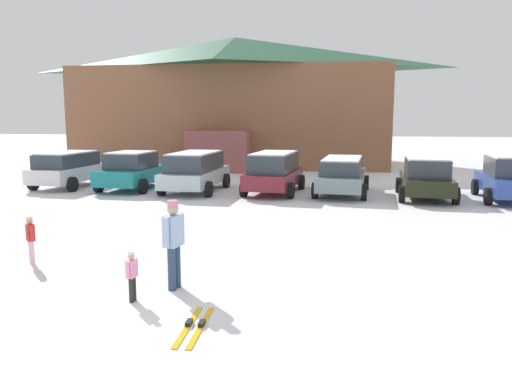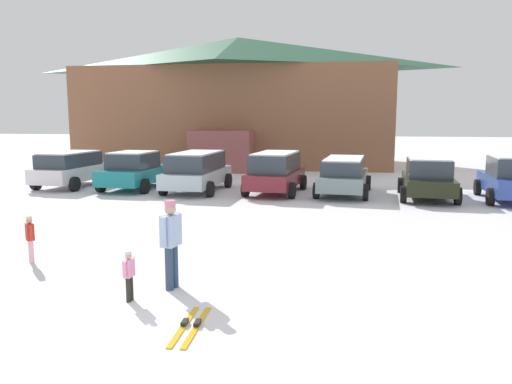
{
  "view_description": "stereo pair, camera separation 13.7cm",
  "coord_description": "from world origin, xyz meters",
  "px_view_note": "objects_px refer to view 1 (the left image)",
  "views": [
    {
      "loc": [
        3.32,
        -5.85,
        3.16
      ],
      "look_at": [
        1.01,
        7.88,
        1.07
      ],
      "focal_mm": 35.0,
      "sensor_mm": 36.0,
      "label": 1
    },
    {
      "loc": [
        3.46,
        -5.82,
        3.16
      ],
      "look_at": [
        1.01,
        7.88,
        1.07
      ],
      "focal_mm": 35.0,
      "sensor_mm": 36.0,
      "label": 2
    }
  ],
  "objects_px": {
    "parked_blue_hatchback": "(509,178)",
    "parked_maroon_van": "(274,171)",
    "ski_lodge": "(235,101)",
    "pair_of_skis": "(195,326)",
    "skier_child_in_pink_snowsuit": "(132,273)",
    "skier_child_in_red_jacket": "(31,237)",
    "parked_white_suv": "(68,168)",
    "parked_grey_wagon": "(342,174)",
    "skier_adult_in_blue_parka": "(174,239)",
    "parked_teal_hatchback": "(133,170)",
    "parked_black_sedan": "(426,178)",
    "parked_silver_wagon": "(195,170)"
  },
  "relations": [
    {
      "from": "parked_blue_hatchback",
      "to": "parked_maroon_van",
      "type": "bearing_deg",
      "value": 177.23
    },
    {
      "from": "ski_lodge",
      "to": "pair_of_skis",
      "type": "relative_size",
      "value": 13.52
    },
    {
      "from": "skier_child_in_pink_snowsuit",
      "to": "ski_lodge",
      "type": "bearing_deg",
      "value": 97.99
    },
    {
      "from": "skier_child_in_red_jacket",
      "to": "pair_of_skis",
      "type": "bearing_deg",
      "value": -30.54
    },
    {
      "from": "parked_white_suv",
      "to": "parked_grey_wagon",
      "type": "bearing_deg",
      "value": 0.09
    },
    {
      "from": "skier_adult_in_blue_parka",
      "to": "pair_of_skis",
      "type": "distance_m",
      "value": 2.03
    },
    {
      "from": "parked_blue_hatchback",
      "to": "pair_of_skis",
      "type": "height_order",
      "value": "parked_blue_hatchback"
    },
    {
      "from": "parked_white_suv",
      "to": "parked_blue_hatchback",
      "type": "bearing_deg",
      "value": -1.9
    },
    {
      "from": "parked_white_suv",
      "to": "skier_adult_in_blue_parka",
      "type": "distance_m",
      "value": 15.3
    },
    {
      "from": "skier_adult_in_blue_parka",
      "to": "skier_child_in_red_jacket",
      "type": "height_order",
      "value": "skier_adult_in_blue_parka"
    },
    {
      "from": "skier_child_in_red_jacket",
      "to": "skier_child_in_pink_snowsuit",
      "type": "distance_m",
      "value": 3.57
    },
    {
      "from": "parked_teal_hatchback",
      "to": "parked_blue_hatchback",
      "type": "distance_m",
      "value": 15.37
    },
    {
      "from": "parked_teal_hatchback",
      "to": "pair_of_skis",
      "type": "height_order",
      "value": "parked_teal_hatchback"
    },
    {
      "from": "parked_grey_wagon",
      "to": "parked_black_sedan",
      "type": "bearing_deg",
      "value": -9.84
    },
    {
      "from": "parked_blue_hatchback",
      "to": "pair_of_skis",
      "type": "xyz_separation_m",
      "value": [
        -8.49,
        -13.22,
        -0.84
      ]
    },
    {
      "from": "parked_white_suv",
      "to": "parked_grey_wagon",
      "type": "relative_size",
      "value": 0.86
    },
    {
      "from": "parked_maroon_van",
      "to": "skier_child_in_pink_snowsuit",
      "type": "relative_size",
      "value": 4.87
    },
    {
      "from": "ski_lodge",
      "to": "skier_child_in_pink_snowsuit",
      "type": "distance_m",
      "value": 26.46
    },
    {
      "from": "parked_silver_wagon",
      "to": "parked_black_sedan",
      "type": "distance_m",
      "value": 9.44
    },
    {
      "from": "parked_teal_hatchback",
      "to": "parked_white_suv",
      "type": "bearing_deg",
      "value": 178.01
    },
    {
      "from": "parked_white_suv",
      "to": "parked_teal_hatchback",
      "type": "relative_size",
      "value": 0.97
    },
    {
      "from": "parked_black_sedan",
      "to": "pair_of_skis",
      "type": "bearing_deg",
      "value": -112.36
    },
    {
      "from": "parked_white_suv",
      "to": "pair_of_skis",
      "type": "bearing_deg",
      "value": -54.04
    },
    {
      "from": "parked_silver_wagon",
      "to": "parked_grey_wagon",
      "type": "xyz_separation_m",
      "value": [
        6.2,
        0.34,
        -0.08
      ]
    },
    {
      "from": "parked_white_suv",
      "to": "parked_silver_wagon",
      "type": "distance_m",
      "value": 6.08
    },
    {
      "from": "ski_lodge",
      "to": "parked_black_sedan",
      "type": "distance_m",
      "value": 17.42
    },
    {
      "from": "skier_child_in_red_jacket",
      "to": "parked_white_suv",
      "type": "bearing_deg",
      "value": 116.49
    },
    {
      "from": "parked_teal_hatchback",
      "to": "parked_silver_wagon",
      "type": "height_order",
      "value": "parked_silver_wagon"
    },
    {
      "from": "parked_maroon_van",
      "to": "parked_black_sedan",
      "type": "distance_m",
      "value": 6.07
    },
    {
      "from": "parked_silver_wagon",
      "to": "skier_child_in_red_jacket",
      "type": "relative_size",
      "value": 4.38
    },
    {
      "from": "parked_maroon_van",
      "to": "parked_grey_wagon",
      "type": "relative_size",
      "value": 0.91
    },
    {
      "from": "parked_teal_hatchback",
      "to": "skier_child_in_red_jacket",
      "type": "xyz_separation_m",
      "value": [
        2.43,
        -11.1,
        -0.25
      ]
    },
    {
      "from": "parked_black_sedan",
      "to": "skier_child_in_pink_snowsuit",
      "type": "relative_size",
      "value": 4.84
    },
    {
      "from": "pair_of_skis",
      "to": "parked_silver_wagon",
      "type": "bearing_deg",
      "value": 106.37
    },
    {
      "from": "ski_lodge",
      "to": "parked_white_suv",
      "type": "distance_m",
      "value": 14.3
    },
    {
      "from": "parked_white_suv",
      "to": "parked_grey_wagon",
      "type": "height_order",
      "value": "parked_white_suv"
    },
    {
      "from": "parked_silver_wagon",
      "to": "parked_grey_wagon",
      "type": "distance_m",
      "value": 6.21
    },
    {
      "from": "parked_maroon_van",
      "to": "parked_blue_hatchback",
      "type": "bearing_deg",
      "value": -2.77
    },
    {
      "from": "parked_maroon_van",
      "to": "pair_of_skis",
      "type": "bearing_deg",
      "value": -87.52
    },
    {
      "from": "parked_white_suv",
      "to": "skier_adult_in_blue_parka",
      "type": "height_order",
      "value": "skier_adult_in_blue_parka"
    },
    {
      "from": "skier_child_in_red_jacket",
      "to": "parked_black_sedan",
      "type": "bearing_deg",
      "value": 47.08
    },
    {
      "from": "parked_blue_hatchback",
      "to": "skier_child_in_pink_snowsuit",
      "type": "bearing_deg",
      "value": -128.51
    },
    {
      "from": "ski_lodge",
      "to": "parked_teal_hatchback",
      "type": "xyz_separation_m",
      "value": [
        -1.88,
        -13.05,
        -3.43
      ]
    },
    {
      "from": "parked_white_suv",
      "to": "parked_teal_hatchback",
      "type": "bearing_deg",
      "value": -1.99
    },
    {
      "from": "parked_silver_wagon",
      "to": "skier_child_in_red_jacket",
      "type": "height_order",
      "value": "parked_silver_wagon"
    },
    {
      "from": "parked_teal_hatchback",
      "to": "skier_child_in_red_jacket",
      "type": "height_order",
      "value": "parked_teal_hatchback"
    },
    {
      "from": "parked_maroon_van",
      "to": "parked_grey_wagon",
      "type": "height_order",
      "value": "parked_maroon_van"
    },
    {
      "from": "ski_lodge",
      "to": "parked_black_sedan",
      "type": "xyz_separation_m",
      "value": [
        10.47,
        -13.49,
        -3.46
      ]
    },
    {
      "from": "ski_lodge",
      "to": "skier_adult_in_blue_parka",
      "type": "bearing_deg",
      "value": -80.66
    },
    {
      "from": "parked_maroon_van",
      "to": "parked_black_sedan",
      "type": "relative_size",
      "value": 1.01
    }
  ]
}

